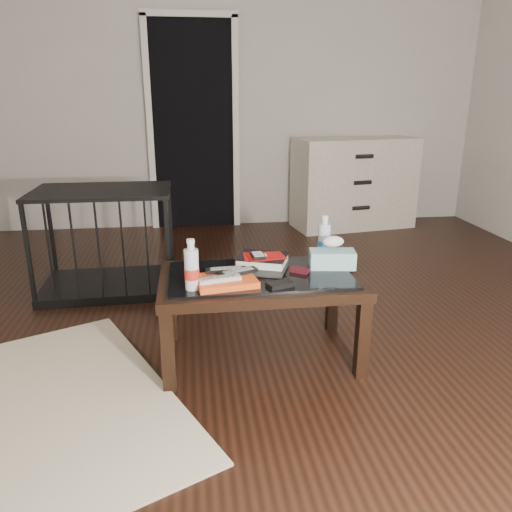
{
  "coord_description": "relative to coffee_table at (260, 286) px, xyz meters",
  "views": [
    {
      "loc": [
        -0.46,
        -2.65,
        1.32
      ],
      "look_at": [
        -0.15,
        -0.31,
        0.55
      ],
      "focal_mm": 35.0,
      "sensor_mm": 36.0,
      "label": 1
    }
  ],
  "objects": [
    {
      "name": "textbook",
      "position": [
        0.04,
        0.15,
        0.09
      ],
      "size": [
        0.3,
        0.28,
        0.05
      ],
      "primitive_type": "cube",
      "rotation": [
        0.0,
        0.0,
        -0.36
      ],
      "color": "black",
      "rests_on": "coffee_table"
    },
    {
      "name": "water_bottle_left",
      "position": [
        -0.34,
        -0.16,
        0.18
      ],
      "size": [
        0.08,
        0.08,
        0.24
      ],
      "primitive_type": "cylinder",
      "rotation": [
        0.0,
        0.0,
        0.25
      ],
      "color": "silver",
      "rests_on": "coffee_table"
    },
    {
      "name": "water_bottle_right",
      "position": [
        0.38,
        0.21,
        0.18
      ],
      "size": [
        0.07,
        0.07,
        0.24
      ],
      "primitive_type": "cylinder",
      "rotation": [
        0.0,
        0.0,
        -0.0
      ],
      "color": "silver",
      "rests_on": "coffee_table"
    },
    {
      "name": "doorway",
      "position": [
        -0.27,
        2.79,
        0.63
      ],
      "size": [
        0.9,
        0.08,
        2.07
      ],
      "color": "black",
      "rests_on": "ground"
    },
    {
      "name": "ground",
      "position": [
        0.13,
        0.33,
        -0.4
      ],
      "size": [
        5.0,
        5.0,
        0.0
      ],
      "primitive_type": "plane",
      "color": "black",
      "rests_on": "ground"
    },
    {
      "name": "remote_black_back",
      "position": [
        -0.17,
        -0.03,
        0.11
      ],
      "size": [
        0.2,
        0.06,
        0.02
      ],
      "primitive_type": "cube",
      "rotation": [
        0.0,
        0.0,
        0.05
      ],
      "color": "black",
      "rests_on": "magazines"
    },
    {
      "name": "room_shell",
      "position": [
        0.13,
        0.33,
        1.22
      ],
      "size": [
        5.0,
        5.0,
        5.0
      ],
      "color": "beige",
      "rests_on": "ground"
    },
    {
      "name": "coffee_table",
      "position": [
        0.0,
        0.0,
        0.0
      ],
      "size": [
        1.0,
        0.6,
        0.46
      ],
      "color": "black",
      "rests_on": "ground"
    },
    {
      "name": "pet_crate",
      "position": [
        -0.92,
        1.08,
        -0.17
      ],
      "size": [
        0.92,
        0.63,
        0.71
      ],
      "rotation": [
        0.0,
        0.0,
        0.03
      ],
      "color": "black",
      "rests_on": "ground"
    },
    {
      "name": "magazines",
      "position": [
        -0.18,
        -0.12,
        0.08
      ],
      "size": [
        0.31,
        0.25,
        0.03
      ],
      "primitive_type": "cube",
      "rotation": [
        0.0,
        0.0,
        0.16
      ],
      "color": "#E54E15",
      "rests_on": "coffee_table"
    },
    {
      "name": "dresser",
      "position": [
        1.33,
        2.56,
        0.05
      ],
      "size": [
        1.26,
        0.68,
        0.9
      ],
      "rotation": [
        0.0,
        0.0,
        0.15
      ],
      "color": "silver",
      "rests_on": "ground"
    },
    {
      "name": "dvd_mailers",
      "position": [
        0.03,
        0.14,
        0.11
      ],
      "size": [
        0.19,
        0.14,
        0.01
      ],
      "primitive_type": "cube",
      "rotation": [
        0.0,
        0.0,
        -0.03
      ],
      "color": "#A80C0B",
      "rests_on": "textbook"
    },
    {
      "name": "wallet",
      "position": [
        0.07,
        -0.18,
        0.07
      ],
      "size": [
        0.14,
        0.1,
        0.02
      ],
      "primitive_type": "cube",
      "rotation": [
        0.0,
        0.0,
        0.31
      ],
      "color": "black",
      "rests_on": "coffee_table"
    },
    {
      "name": "remote_silver",
      "position": [
        -0.21,
        -0.15,
        0.11
      ],
      "size": [
        0.21,
        0.09,
        0.02
      ],
      "primitive_type": "cube",
      "rotation": [
        0.0,
        0.0,
        0.22
      ],
      "color": "#B2B3B8",
      "rests_on": "magazines"
    },
    {
      "name": "tissue_box",
      "position": [
        0.38,
        0.05,
        0.11
      ],
      "size": [
        0.24,
        0.15,
        0.09
      ],
      "primitive_type": "cube",
      "rotation": [
        0.0,
        0.0,
        -0.14
      ],
      "color": "teal",
      "rests_on": "coffee_table"
    },
    {
      "name": "ipod",
      "position": [
        0.01,
        0.12,
        0.12
      ],
      "size": [
        0.07,
        0.11,
        0.02
      ],
      "primitive_type": "cube",
      "rotation": [
        0.0,
        0.0,
        0.09
      ],
      "color": "black",
      "rests_on": "dvd_mailers"
    },
    {
      "name": "remote_black_front",
      "position": [
        -0.12,
        -0.07,
        0.11
      ],
      "size": [
        0.2,
        0.13,
        0.02
      ],
      "primitive_type": "cube",
      "rotation": [
        0.0,
        0.0,
        0.41
      ],
      "color": "black",
      "rests_on": "magazines"
    },
    {
      "name": "flip_phone",
      "position": [
        0.2,
        -0.0,
        0.08
      ],
      "size": [
        0.1,
        0.09,
        0.02
      ],
      "primitive_type": "cube",
      "rotation": [
        0.0,
        0.0,
        -0.61
      ],
      "color": "#330B11",
      "rests_on": "coffee_table"
    }
  ]
}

